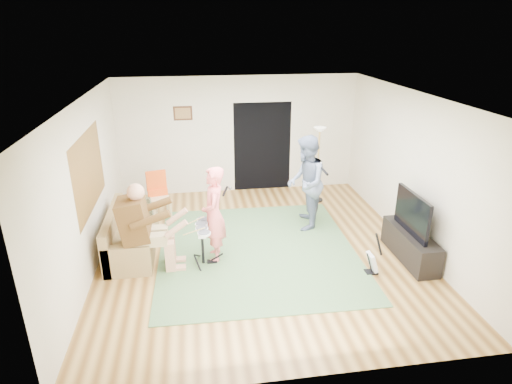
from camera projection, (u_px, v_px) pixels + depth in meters
floor at (259, 250)px, 7.63m from camera, size 6.00×6.00×0.00m
walls at (259, 179)px, 7.13m from camera, size 5.50×6.00×2.70m
ceiling at (260, 97)px, 6.64m from camera, size 6.00×6.00×0.00m
window_blinds at (89, 172)px, 6.86m from camera, size 0.00×2.05×2.05m
doorway at (262, 147)px, 10.07m from camera, size 2.10×0.00×2.10m
picture_frame at (183, 113)px, 9.51m from camera, size 0.42×0.03×0.32m
area_rug at (257, 250)px, 7.59m from camera, size 3.50×3.80×0.02m
sofa at (128, 238)px, 7.52m from camera, size 0.76×1.85×0.75m
drummer at (148, 236)px, 6.86m from camera, size 0.97×0.54×1.49m
drum_kit at (203, 247)px, 7.08m from camera, size 0.40×0.71×0.73m
singer at (214, 214)px, 7.07m from camera, size 0.43×0.62×1.64m
microphone at (225, 191)px, 6.95m from camera, size 0.06×0.06×0.24m
guitarist at (306, 183)px, 8.17m from camera, size 0.90×1.04×1.84m
guitar_held at (317, 166)px, 8.08m from camera, size 0.13×0.60×0.26m
guitar_spare at (373, 262)px, 6.86m from camera, size 0.26×0.23×0.71m
torchiere_lamp at (319, 151)px, 9.34m from camera, size 0.30×0.30×1.69m
dining_chair at (160, 202)px, 8.74m from camera, size 0.51×0.54×0.99m
tv_cabinet at (410, 245)px, 7.27m from camera, size 0.40×1.40×0.50m
television at (412, 213)px, 7.04m from camera, size 0.06×1.05×0.69m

